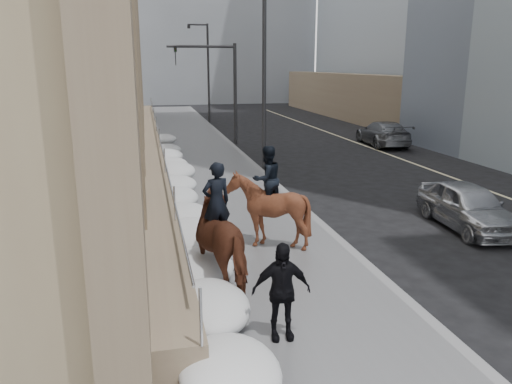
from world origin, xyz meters
TOP-DOWN VIEW (x-y plane):
  - ground at (0.00, 0.00)m, footprint 140.00×140.00m
  - sidewalk at (0.00, 10.00)m, footprint 5.00×80.00m
  - curb at (2.62, 10.00)m, footprint 0.24×80.00m
  - lane_line at (10.50, 10.00)m, footprint 0.15×70.00m
  - bg_building_far at (-6.00, 72.00)m, footprint 24.00×12.00m
  - streetlight_mid at (2.74, 14.00)m, footprint 1.71×0.24m
  - streetlight_far at (2.74, 34.00)m, footprint 1.71×0.24m
  - traffic_signal at (2.07, 22.00)m, footprint 4.10×0.22m
  - snow_bank at (-1.42, 8.11)m, footprint 1.70×18.10m
  - mounted_horse_left at (-0.85, 1.51)m, footprint 1.81×2.69m
  - mounted_horse_right at (0.56, 3.75)m, footprint 2.15×2.26m
  - pedestrian at (-0.29, -0.73)m, footprint 1.05×0.49m
  - car_silver at (6.83, 4.25)m, footprint 1.90×4.13m
  - car_grey at (11.61, 19.46)m, footprint 2.57×5.28m

SIDE VIEW (x-z plane):
  - ground at x=0.00m, z-range 0.00..0.00m
  - lane_line at x=10.50m, z-range 0.00..0.01m
  - sidewalk at x=0.00m, z-range 0.00..0.12m
  - curb at x=2.62m, z-range 0.00..0.12m
  - snow_bank at x=-1.42m, z-range 0.09..0.85m
  - car_silver at x=6.83m, z-range 0.00..1.37m
  - car_grey at x=11.61m, z-range 0.00..1.48m
  - pedestrian at x=-0.29m, z-range 0.12..1.87m
  - mounted_horse_left at x=-0.85m, z-range -0.13..2.57m
  - mounted_horse_right at x=0.56m, z-range -0.10..2.55m
  - traffic_signal at x=2.07m, z-range 1.00..7.00m
  - streetlight_mid at x=2.74m, z-range 0.58..8.58m
  - streetlight_far at x=2.74m, z-range 0.58..8.58m
  - bg_building_far at x=-6.00m, z-range 0.00..20.00m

